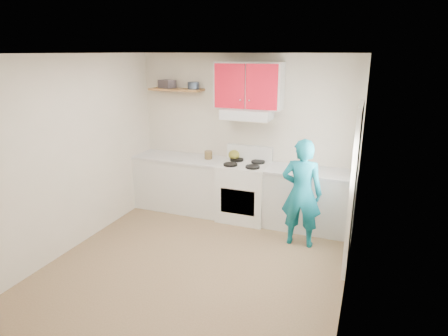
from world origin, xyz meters
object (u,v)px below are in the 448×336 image
at_px(person, 302,193).
at_px(stove, 244,192).
at_px(crock, 208,156).
at_px(tin, 193,86).
at_px(kettle, 234,155).

bearing_deg(person, stove, -30.63).
xyz_separation_m(stove, crock, (-0.65, 0.08, 0.52)).
distance_m(tin, crock, 1.16).
bearing_deg(stove, kettle, 140.48).
relative_size(tin, person, 0.12).
relative_size(tin, crock, 1.20).
xyz_separation_m(kettle, crock, (-0.40, -0.13, -0.02)).
relative_size(tin, kettle, 1.00).
distance_m(tin, person, 2.46).
bearing_deg(person, kettle, -32.91).
bearing_deg(crock, person, -21.01).
bearing_deg(stove, person, -29.03).
height_order(tin, crock, tin).
height_order(stove, tin, tin).
relative_size(stove, kettle, 4.97).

